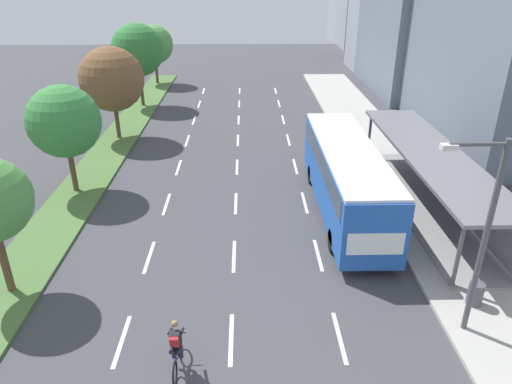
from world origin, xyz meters
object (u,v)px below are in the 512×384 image
bus_shelter (433,174)px  median_tree_fifth (138,50)px  median_tree_farthest (154,44)px  trash_bin (475,294)px  median_tree_fourth (112,79)px  cyclist (176,348)px  bus (346,173)px  streetlight (482,228)px  median_tree_third (64,122)px

bus_shelter → median_tree_fifth: median_tree_fifth is taller
median_tree_farthest → trash_bin: (16.87, -35.42, -3.35)m
bus_shelter → median_tree_fourth: (-17.79, 10.82, 2.28)m
cyclist → median_tree_fifth: size_ratio=0.27×
bus → streetlight: bearing=-75.5°
median_tree_farthest → trash_bin: bearing=-64.5°
bus → trash_bin: 8.02m
cyclist → median_tree_third: median_tree_third is taller
streetlight → trash_bin: bearing=49.1°
median_tree_third → median_tree_farthest: (0.07, 25.63, 0.05)m
bus → trash_bin: bearing=-66.1°
bus_shelter → median_tree_fourth: size_ratio=2.28×
median_tree_fifth → trash_bin: bearing=-58.2°
bus_shelter → median_tree_third: 18.28m
median_tree_fourth → median_tree_farthest: 17.09m
median_tree_farthest → streetlight: bearing=-66.6°
median_tree_fourth → bus: bearing=-39.5°
bus → trash_bin: (3.20, -7.21, -1.49)m
median_tree_fourth → median_tree_farthest: size_ratio=1.08×
median_tree_third → median_tree_fifth: 17.11m
bus_shelter → bus: bus is taller
median_tree_third → trash_bin: bearing=-30.0°
median_tree_fourth → median_tree_farthest: (-0.17, 17.09, -0.22)m
median_tree_fourth → streetlight: 25.04m
median_tree_fourth → median_tree_fifth: median_tree_fifth is taller
bus_shelter → trash_bin: size_ratio=16.50×
bus → streetlight: (2.17, -8.40, 1.82)m
cyclist → streetlight: size_ratio=0.28×
bus_shelter → trash_bin: bearing=-98.2°
median_tree_fifth → median_tree_farthest: 8.58m
bus_shelter → cyclist: (-11.08, -10.08, -1.07)m
cyclist → bus: bearing=55.2°
bus_shelter → bus: bearing=-176.0°
median_tree_third → median_tree_fifth: median_tree_fifth is taller
streetlight → bus: bearing=104.5°
bus → median_tree_fifth: (-13.49, 19.67, 2.62)m
median_tree_fifth → median_tree_third: bearing=-90.8°
median_tree_farthest → trash_bin: size_ratio=6.68×
bus → median_tree_farthest: size_ratio=1.99×
bus_shelter → streetlight: streetlight is taller
bus_shelter → median_tree_third: median_tree_third is taller
bus → median_tree_third: median_tree_third is taller
streetlight → trash_bin: size_ratio=7.65×
cyclist → trash_bin: cyclist is taller
median_tree_fourth → trash_bin: (16.71, -18.33, -3.57)m
bus → median_tree_farthest: median_tree_farthest is taller
cyclist → streetlight: (8.97, 1.38, 3.10)m
cyclist → streetlight: streetlight is taller
median_tree_fourth → trash_bin: size_ratio=7.24×
bus → median_tree_fifth: size_ratio=1.68×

